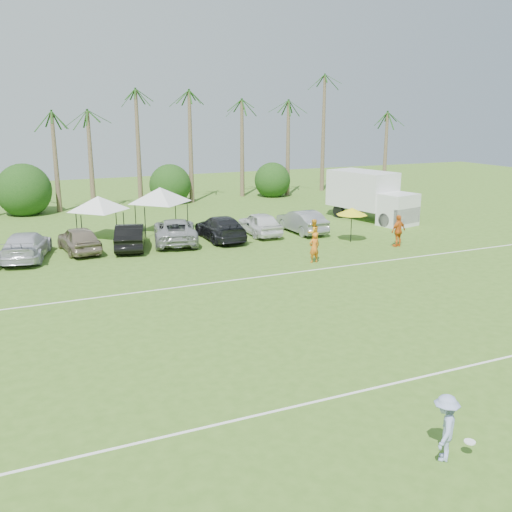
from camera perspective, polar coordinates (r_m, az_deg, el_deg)
name	(u,v)px	position (r m, az deg, el deg)	size (l,w,h in m)	color
ground	(355,438)	(15.33, 9.91, -17.46)	(120.00, 120.00, 0.00)	#426A1F
field_lines	(236,329)	(21.67, -1.99, -7.36)	(80.00, 12.10, 0.01)	white
palm_tree_4	(44,117)	(48.80, -20.47, 12.89)	(2.40, 2.40, 8.90)	brown
palm_tree_5	(95,106)	(49.24, -15.78, 14.26)	(2.40, 2.40, 9.90)	brown
palm_tree_6	(144,95)	(50.02, -11.16, 15.51)	(2.40, 2.40, 10.90)	brown
palm_tree_7	(190,85)	(51.12, -6.65, 16.60)	(2.40, 2.40, 11.90)	brown
palm_tree_8	(244,116)	(52.82, -1.24, 13.81)	(2.40, 2.40, 8.90)	brown
palm_tree_9	(293,106)	(54.95, 3.73, 14.72)	(2.40, 2.40, 9.90)	brown
palm_tree_10	(339,97)	(57.46, 8.33, 15.45)	(2.40, 2.40, 10.90)	brown
palm_tree_11	(374,89)	(59.70, 11.74, 16.08)	(2.40, 2.40, 11.90)	brown
bush_tree_1	(23,189)	(50.08, -22.27, 6.19)	(4.00, 4.00, 4.00)	brown
bush_tree_2	(167,182)	(51.85, -8.85, 7.34)	(4.00, 4.00, 4.00)	brown
bush_tree_3	(269,177)	(55.31, 1.28, 7.94)	(4.00, 4.00, 4.00)	brown
sideline_player_a	(314,248)	(30.89, 5.83, 0.84)	(0.60, 0.40, 1.65)	orange
sideline_player_b	(313,233)	(34.76, 5.75, 2.35)	(0.79, 0.62, 1.63)	orange
sideline_player_c	(398,231)	(35.38, 14.05, 2.45)	(1.13, 0.47, 1.93)	orange
box_truck	(371,195)	(43.45, 11.41, 6.04)	(4.13, 7.36, 3.58)	silver
canopy_tent_left	(98,196)	(37.46, -15.53, 5.78)	(3.97, 3.97, 3.22)	black
canopy_tent_right	(160,187)	(38.63, -9.59, 6.78)	(4.38, 4.38, 3.55)	black
market_umbrella	(352,211)	(35.80, 9.56, 4.43)	(1.95, 1.95, 2.17)	black
frisbee_player	(445,428)	(14.63, 18.39, -15.98)	(1.31, 1.16, 1.64)	#919FCD
parked_car_3	(26,246)	(33.96, -22.00, 0.97)	(2.13, 5.24, 1.52)	silver
parked_car_4	(79,239)	(34.61, -17.28, 1.62)	(1.80, 4.46, 1.52)	gray
parked_car_5	(130,236)	(34.61, -12.46, 1.93)	(1.61, 4.61, 1.52)	black
parked_car_6	(175,231)	(35.72, -8.09, 2.52)	(2.52, 5.47, 1.52)	#949697
parked_car_7	(220,228)	(36.31, -3.58, 2.83)	(2.13, 5.24, 1.52)	black
parked_car_8	(260,223)	(37.66, 0.37, 3.28)	(1.80, 4.46, 1.52)	white
parked_car_9	(302,221)	(38.50, 4.59, 3.48)	(1.61, 4.61, 1.52)	gray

